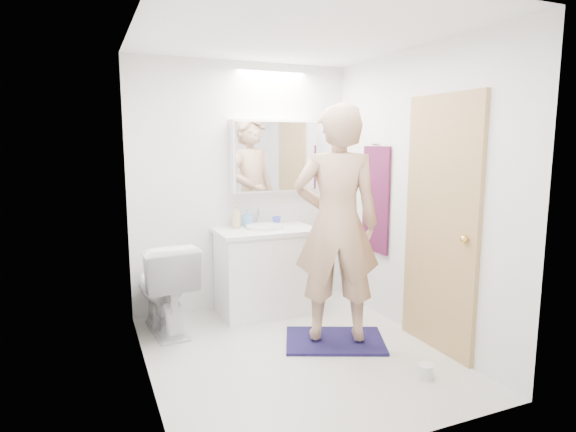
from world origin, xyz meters
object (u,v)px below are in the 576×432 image
person (337,224)px  toilet_paper_roll (425,371)px  medicine_cabinet (274,156)px  soap_bottle_a (236,217)px  toilet (164,286)px  toothbrush_cup (277,221)px  vanity_cabinet (266,272)px  soap_bottle_b (248,218)px

person → toilet_paper_roll: size_ratio=17.14×
medicine_cabinet → soap_bottle_a: medicine_cabinet is taller
toilet → toothbrush_cup: size_ratio=9.04×
vanity_cabinet → toothbrush_cup: toothbrush_cup is taller
medicine_cabinet → person: 1.23m
toilet_paper_roll → person: bearing=109.9°
medicine_cabinet → soap_bottle_b: medicine_cabinet is taller
soap_bottle_a → toilet_paper_roll: (0.80, -1.85, -0.88)m
person → toilet_paper_roll: person is taller
toilet → soap_bottle_a: (0.74, 0.27, 0.53)m
vanity_cabinet → toothbrush_cup: size_ratio=10.10×
soap_bottle_b → toothbrush_cup: (0.30, -0.02, -0.05)m
vanity_cabinet → toilet: 0.99m
soap_bottle_b → toilet_paper_roll: (0.67, -1.88, -0.86)m
soap_bottle_b → toilet: bearing=-161.2°
medicine_cabinet → toothbrush_cup: 0.64m
vanity_cabinet → toothbrush_cup: bearing=42.5°
toilet → soap_bottle_b: bearing=-166.3°
vanity_cabinet → toilet_paper_roll: bearing=-72.1°
vanity_cabinet → toilet_paper_roll: (0.55, -1.70, -0.34)m
vanity_cabinet → toilet: toilet is taller
vanity_cabinet → soap_bottle_b: (-0.12, 0.18, 0.52)m
medicine_cabinet → person: size_ratio=0.47×
person → vanity_cabinet: bearing=-50.3°
toilet_paper_roll → soap_bottle_a: bearing=113.3°
medicine_cabinet → toothbrush_cup: size_ratio=9.88×
toothbrush_cup → soap_bottle_a: bearing=-178.6°
soap_bottle_b → toothbrush_cup: size_ratio=1.95×
toilet → soap_bottle_a: bearing=-165.4°
toilet → soap_bottle_b: soap_bottle_b is taller
soap_bottle_a → toilet_paper_roll: size_ratio=1.99×
vanity_cabinet → soap_bottle_a: size_ratio=4.11×
soap_bottle_a → soap_bottle_b: soap_bottle_a is taller
medicine_cabinet → toilet_paper_roll: (0.37, -1.91, -1.45)m
vanity_cabinet → medicine_cabinet: medicine_cabinet is taller
soap_bottle_b → vanity_cabinet: bearing=-56.1°
toilet → medicine_cabinet: bearing=-169.4°
toilet_paper_roll → medicine_cabinet: bearing=101.1°
medicine_cabinet → person: (0.09, -1.12, -0.51)m
vanity_cabinet → person: 1.12m
vanity_cabinet → toilet_paper_roll: vanity_cabinet is taller
toilet → toilet_paper_roll: 2.23m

